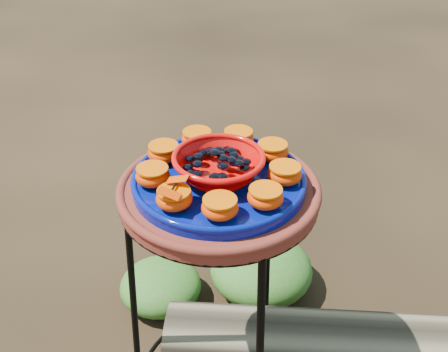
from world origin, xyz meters
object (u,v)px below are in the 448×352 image
Objects in this scene: terracotta_saucer at (219,193)px; cobalt_plate at (219,182)px; red_bowl at (219,166)px; plant_stand at (220,320)px.

cobalt_plate is (0.00, 0.00, 0.03)m from terracotta_saucer.
red_bowl is at bearing 0.00° from cobalt_plate.
terracotta_saucer is (0.00, 0.00, 0.37)m from plant_stand.
cobalt_plate is (0.00, 0.00, 0.39)m from plant_stand.
plant_stand is 1.74× the size of terracotta_saucer.
cobalt_plate reaches higher than plant_stand.
terracotta_saucer reaches higher than plant_stand.
cobalt_plate is at bearing 0.00° from terracotta_saucer.
cobalt_plate is at bearing 0.00° from plant_stand.
cobalt_plate is 2.00× the size of red_bowl.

